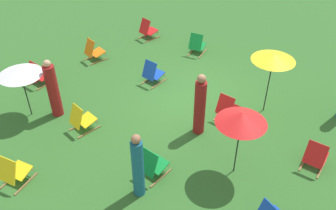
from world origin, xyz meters
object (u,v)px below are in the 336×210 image
object	(u,v)px
person_3	(200,106)
person_0	(53,90)
deckchair_12	(152,165)
deckchair_4	(153,73)
deckchair_3	(38,75)
deckchair_8	(14,172)
deckchair_9	(315,156)
person_1	(138,167)
umbrella_0	(242,118)
deckchair_1	(82,119)
umbrella_1	(274,57)
deckchair_0	(148,30)
deckchair_11	(227,108)
deckchair_6	(94,51)
deckchair_7	(197,45)
umbrella_2	(19,70)

from	to	relation	value
person_3	person_0	bearing A→B (deg)	-5.36
deckchair_12	deckchair_4	bearing A→B (deg)	-47.29
deckchair_3	deckchair_8	xyz separation A→B (m)	(-3.24, 2.81, 0.00)
deckchair_9	person_1	bearing A→B (deg)	45.48
deckchair_9	deckchair_12	distance (m)	3.98
person_0	person_3	xyz separation A→B (m)	(-3.62, -2.08, 0.03)
umbrella_0	deckchair_8	bearing A→B (deg)	44.84
deckchair_1	umbrella_1	xyz separation A→B (m)	(-3.39, -4.10, 1.45)
person_1	umbrella_0	bearing A→B (deg)	-88.45
deckchair_0	person_0	size ratio (longest dim) A/B	0.46
deckchair_0	deckchair_11	xyz separation A→B (m)	(-5.23, 2.26, 0.00)
deckchair_9	umbrella_0	world-z (taller)	umbrella_0
person_1	person_3	world-z (taller)	person_3
deckchair_6	deckchair_7	distance (m)	3.78
umbrella_2	person_3	size ratio (longest dim) A/B	0.90
umbrella_2	person_3	distance (m)	4.97
deckchair_1	deckchair_3	xyz separation A→B (m)	(2.90, -0.55, 0.00)
deckchair_7	deckchair_8	distance (m)	7.84
deckchair_0	umbrella_1	world-z (taller)	umbrella_1
deckchair_12	person_0	xyz separation A→B (m)	(3.77, 0.03, 0.48)
deckchair_12	umbrella_2	size ratio (longest dim) A/B	0.50
deckchair_9	person_1	size ratio (longest dim) A/B	0.47
deckchair_0	deckchair_4	size ratio (longest dim) A/B	1.00
deckchair_8	person_0	world-z (taller)	person_0
deckchair_9	person_3	distance (m)	3.12
person_0	deckchair_4	bearing A→B (deg)	-33.89
deckchair_9	deckchair_12	size ratio (longest dim) A/B	1.00
deckchair_4	deckchair_12	distance (m)	4.09
deckchair_12	umbrella_1	bearing A→B (deg)	-100.34
deckchair_9	umbrella_2	xyz separation A→B (m)	(7.17, 3.36, 1.15)
deckchair_3	deckchair_7	distance (m)	5.69
deckchair_8	deckchair_9	bearing A→B (deg)	-150.27
umbrella_1	person_0	bearing A→B (deg)	42.23
deckchair_0	deckchair_8	distance (m)	8.05
umbrella_0	person_3	size ratio (longest dim) A/B	0.99
deckchair_1	umbrella_2	world-z (taller)	umbrella_2
deckchair_9	deckchair_1	bearing A→B (deg)	21.44
deckchair_3	deckchair_1	bearing A→B (deg)	167.05
deckchair_8	deckchair_11	world-z (taller)	same
person_0	person_3	distance (m)	4.17
deckchair_4	person_1	bearing A→B (deg)	127.66
deckchair_0	umbrella_2	xyz separation A→B (m)	(-0.76, 5.84, 1.15)
deckchair_12	person_0	bearing A→B (deg)	0.66
deckchair_6	deckchair_8	world-z (taller)	same
deckchair_1	deckchair_8	size ratio (longest dim) A/B	0.97
deckchair_12	umbrella_1	xyz separation A→B (m)	(-0.76, -4.08, 1.45)
deckchair_8	deckchair_6	bearing A→B (deg)	-73.33
person_1	deckchair_7	bearing A→B (deg)	-29.65
person_0	deckchair_1	bearing A→B (deg)	-104.77
umbrella_1	person_1	size ratio (longest dim) A/B	1.09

